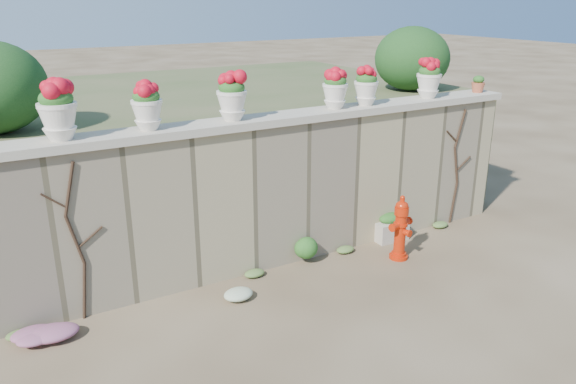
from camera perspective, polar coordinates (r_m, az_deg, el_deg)
ground at (r=6.78m, az=6.36°, el=-12.67°), size 80.00×80.00×0.00m
stone_wall at (r=7.72m, az=-1.26°, el=-0.24°), size 8.00×0.40×2.00m
wall_cap at (r=7.44m, az=-1.32°, el=7.41°), size 8.10×0.52×0.10m
raised_fill at (r=10.52m, az=-9.75°, el=4.79°), size 9.00×6.00×2.00m
back_shrub_right at (r=10.31m, az=12.48°, el=13.09°), size 1.30×1.30×1.10m
vine_left at (r=6.73m, az=-20.70°, el=-4.63°), size 0.60×0.04×1.91m
vine_right at (r=9.48m, az=16.76°, el=2.60°), size 0.60×0.04×1.91m
fire_hydrant at (r=8.13m, az=11.37°, el=-3.55°), size 0.41×0.29×0.95m
planter_box at (r=8.83m, az=10.34°, el=-3.55°), size 0.53×0.32×0.44m
green_shrub at (r=7.92m, az=2.38°, el=-5.48°), size 0.55×0.50×0.52m
magenta_clump at (r=6.85m, az=-23.58°, el=-12.96°), size 0.80×0.53×0.21m
white_flowers at (r=7.12m, az=-4.49°, el=-10.17°), size 0.48×0.38×0.17m
urn_pot_0 at (r=6.54m, az=-22.38°, el=7.67°), size 0.42×0.42×0.65m
urn_pot_1 at (r=6.74m, az=-14.15°, el=8.46°), size 0.36×0.36×0.57m
urn_pot_2 at (r=7.11m, az=-5.73°, el=9.59°), size 0.38×0.38×0.60m
urn_pot_3 at (r=7.87m, az=4.81°, el=10.40°), size 0.35×0.35×0.55m
urn_pot_4 at (r=8.19m, az=7.94°, el=10.59°), size 0.35×0.35×0.54m
urn_pot_5 at (r=8.96m, az=14.13°, el=11.09°), size 0.38×0.38×0.59m
terracotta_pot at (r=9.77m, az=18.75°, el=10.27°), size 0.22×0.22×0.26m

